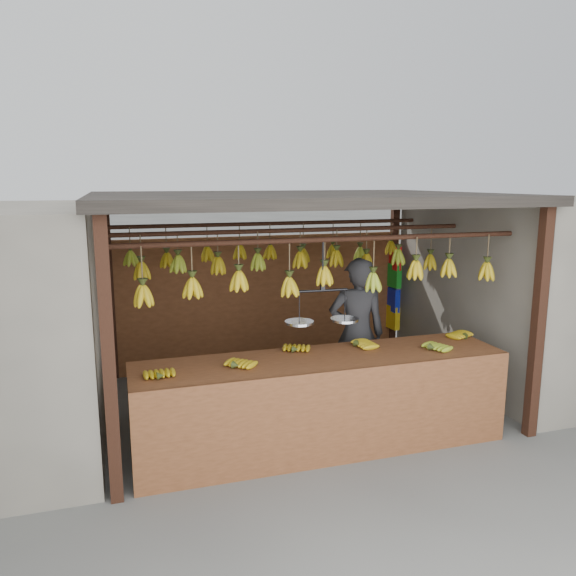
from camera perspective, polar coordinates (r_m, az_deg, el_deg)
name	(u,v)px	position (r m, az deg, el deg)	size (l,w,h in m)	color
ground	(296,402)	(6.65, 0.78, -11.54)	(80.00, 80.00, 0.00)	#5B5B57
stall	(287,230)	(6.48, -0.07, 5.88)	(4.30, 3.30, 2.40)	black
neighbor_right	(557,288)	(8.15, 25.66, 0.00)	(3.00, 3.00, 2.30)	slate
counter	(327,381)	(5.28, 4.00, -9.42)	(3.57, 0.81, 0.96)	brown
hanging_bananas	(296,264)	(6.21, 0.84, 2.47)	(3.60, 2.24, 0.39)	#B79613
balance_scale	(322,317)	(5.34, 3.50, -2.92)	(0.72, 0.29, 0.79)	black
vendor	(357,334)	(6.28, 6.99, -4.69)	(0.63, 0.41, 1.72)	#262628
bag_bundles	(394,288)	(8.30, 10.71, 0.02)	(0.08, 0.26, 1.22)	red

